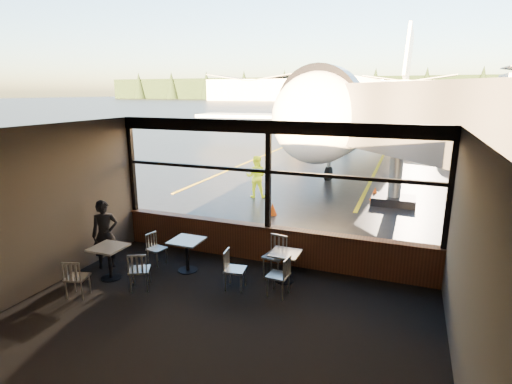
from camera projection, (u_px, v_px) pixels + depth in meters
The scene contains 34 objects.
ground_plane at pixel (402, 106), 118.61m from camera, with size 520.00×520.00×0.00m, color black.
carpet_floor at pixel (213, 323), 7.34m from camera, with size 8.00×6.00×0.01m, color black.
ceiling at pixel (207, 132), 6.48m from camera, with size 8.00×6.00×0.04m, color #38332D.
wall_left at pixel (39, 210), 8.31m from camera, with size 0.04×6.00×3.50m, color #4D453D.
wall_right at pixel (468, 270), 5.51m from camera, with size 0.04×6.00×3.50m, color #4D453D.
wall_back at pixel (78, 326), 4.20m from camera, with size 8.00×0.04×3.50m, color #4D453D.
window_sill at pixel (268, 244), 9.94m from camera, with size 8.00×0.28×0.90m, color #4F2917.
window_header at pixel (269, 127), 9.24m from camera, with size 8.00×0.18×0.30m, color black.
mullion_left at pixel (132, 165), 10.90m from camera, with size 0.12×0.12×2.60m, color black.
mullion_centre at pixel (268, 176), 9.52m from camera, with size 0.12×0.12×2.60m, color black.
mullion_right at pixel (451, 190), 8.14m from camera, with size 0.12×0.12×2.60m, color black.
window_transom at pixel (268, 172), 9.49m from camera, with size 8.00×0.10×0.08m, color black.
airliner at pixel (381, 71), 28.61m from camera, with size 30.60×36.72×11.22m, color white, non-canonical shape.
jet_bridge at pixel (426, 142), 13.15m from camera, with size 9.46×11.56×5.05m, color #272729, non-canonical shape.
cafe_table_near at pixel (285, 267), 8.90m from camera, with size 0.64×0.64×0.70m, color #A8A29A, non-canonical shape.
cafe_table_mid at pixel (187, 255), 9.41m from camera, with size 0.71×0.71×0.78m, color gray, non-canonical shape.
cafe_table_left at pixel (110, 263), 9.04m from camera, with size 0.70×0.70×0.77m, color #ADA89F, non-canonical shape.
chair_near_e at pixel (278, 276), 8.26m from camera, with size 0.48×0.48×0.88m, color #B4B0A2, non-canonical shape.
chair_near_w at pixel (235, 270), 8.53m from camera, with size 0.48×0.48×0.88m, color beige, non-canonical shape.
chair_near_n at pixel (275, 257), 9.12m from camera, with size 0.52×0.52×0.96m, color #BAB5A8, non-canonical shape.
chair_mid_s at pixel (139, 270), 8.52m from camera, with size 0.48×0.48×0.88m, color #ADA89C, non-canonical shape.
chair_mid_w at pixel (157, 249), 9.78m from camera, with size 0.43×0.43×0.80m, color #BAB5A8, non-canonical shape.
chair_left_s at pixel (77, 278), 8.21m from camera, with size 0.47×0.47×0.86m, color beige, non-canonical shape.
passenger at pixel (105, 234), 9.54m from camera, with size 0.61×0.40×1.66m, color black.
ground_crew at pixel (256, 177), 15.99m from camera, with size 0.82×0.64×1.69m, color #BFF219.
cone_nose at pixel (375, 194), 15.61m from camera, with size 0.39×0.39×0.54m, color #FF5B08.
cone_wing at pixel (297, 144), 30.68m from camera, with size 0.36×0.36×0.50m, color #FF4F08.
hangar_left at pixel (256, 89), 196.02m from camera, with size 45.00×18.00×11.00m, color silver, non-canonical shape.
hangar_mid at pixel (407, 90), 176.20m from camera, with size 38.00×15.00×10.00m, color silver, non-canonical shape.
fuel_tank_a at pixel (338, 94), 184.46m from camera, with size 8.00×8.00×6.00m, color silver.
fuel_tank_b at pixel (360, 95), 180.96m from camera, with size 8.00×8.00×6.00m, color silver.
fuel_tank_c at pixel (383, 95), 177.47m from camera, with size 8.00×8.00×6.00m, color silver.
treeline at pixel (408, 88), 198.57m from camera, with size 360.00×3.00×12.00m, color black.
cone_extra at pixel (273, 209), 13.78m from camera, with size 0.31×0.31×0.43m, color #EB3F07.
Camera 1 is at (3.09, -8.80, 4.14)m, focal length 28.00 mm.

